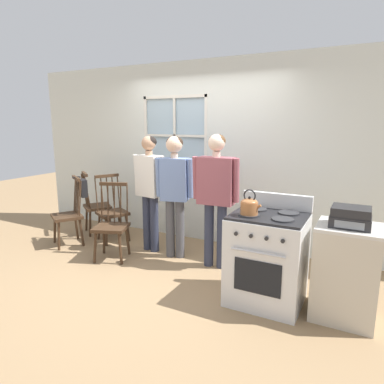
{
  "coord_description": "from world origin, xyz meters",
  "views": [
    {
      "loc": [
        2.23,
        -3.24,
        1.82
      ],
      "look_at": [
        0.38,
        0.28,
        1.0
      ],
      "focal_mm": 32.0,
      "sensor_mm": 36.0,
      "label": 1
    }
  ],
  "objects": [
    {
      "name": "person_adult_right",
      "position": [
        0.58,
        0.53,
        1.02
      ],
      "size": [
        0.6,
        0.25,
        1.68
      ],
      "rotation": [
        0.0,
        0.0,
        0.08
      ],
      "color": "#2D3347",
      "rests_on": "ground_plane"
    },
    {
      "name": "stove",
      "position": [
        1.39,
        -0.01,
        0.47
      ],
      "size": [
        0.73,
        0.68,
        1.08
      ],
      "color": "silver",
      "rests_on": "ground_plane"
    },
    {
      "name": "chair_by_window",
      "position": [
        -1.69,
        0.26,
        0.45
      ],
      "size": [
        0.57,
        0.56,
        1.02
      ],
      "rotation": [
        0.0,
        0.0,
        -0.55
      ],
      "color": "#3D2819",
      "rests_on": "ground_plane"
    },
    {
      "name": "person_teen_center",
      "position": [
        -0.03,
        0.58,
        1.0
      ],
      "size": [
        0.51,
        0.29,
        1.64
      ],
      "rotation": [
        0.0,
        0.0,
        0.26
      ],
      "color": "#4C4C51",
      "rests_on": "ground_plane"
    },
    {
      "name": "kettle",
      "position": [
        1.23,
        -0.15,
        1.02
      ],
      "size": [
        0.21,
        0.17,
        0.25
      ],
      "color": "#A86638",
      "rests_on": "stove"
    },
    {
      "name": "chair_center_cluster",
      "position": [
        -0.76,
        0.14,
        0.45
      ],
      "size": [
        0.54,
        0.52,
        1.02
      ],
      "rotation": [
        0.0,
        0.0,
        0.37
      ],
      "color": "#3D2819",
      "rests_on": "ground_plane"
    },
    {
      "name": "handbag",
      "position": [
        -1.57,
        0.46,
        0.85
      ],
      "size": [
        0.24,
        0.25,
        0.31
      ],
      "color": "black",
      "rests_on": "chair_by_window"
    },
    {
      "name": "chair_near_stove",
      "position": [
        -1.73,
        0.88,
        0.45
      ],
      "size": [
        0.58,
        0.57,
        1.02
      ],
      "rotation": [
        0.0,
        0.0,
        2.51
      ],
      "color": "#3D2819",
      "rests_on": "ground_plane"
    },
    {
      "name": "potted_plant",
      "position": [
        -0.4,
        1.31,
        1.1
      ],
      "size": [
        0.13,
        0.13,
        0.31
      ],
      "color": "#42474C",
      "rests_on": "wall_back"
    },
    {
      "name": "wall_back",
      "position": [
        0.03,
        1.4,
        1.33
      ],
      "size": [
        6.4,
        0.16,
        2.7
      ],
      "color": "silver",
      "rests_on": "ground_plane"
    },
    {
      "name": "side_counter",
      "position": [
        2.12,
        0.04,
        0.45
      ],
      "size": [
        0.55,
        0.5,
        0.9
      ],
      "color": "beige",
      "rests_on": "ground_plane"
    },
    {
      "name": "ground_plane",
      "position": [
        0.0,
        0.0,
        0.0
      ],
      "size": [
        16.0,
        16.0,
        0.0
      ],
      "primitive_type": "plane",
      "color": "#937551"
    },
    {
      "name": "chair_near_wall",
      "position": [
        -1.24,
        0.71,
        0.45
      ],
      "size": [
        0.55,
        0.56,
        1.02
      ],
      "rotation": [
        0.0,
        0.0,
        1.08
      ],
      "color": "#3D2819",
      "rests_on": "ground_plane"
    },
    {
      "name": "person_elderly_left",
      "position": [
        -0.47,
        0.63,
        0.98
      ],
      "size": [
        0.53,
        0.27,
        1.63
      ],
      "rotation": [
        0.0,
        0.0,
        -0.17
      ],
      "color": "#2D3347",
      "rests_on": "ground_plane"
    },
    {
      "name": "stereo",
      "position": [
        2.12,
        0.01,
        0.99
      ],
      "size": [
        0.34,
        0.29,
        0.18
      ],
      "color": "#232326",
      "rests_on": "side_counter"
    }
  ]
}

